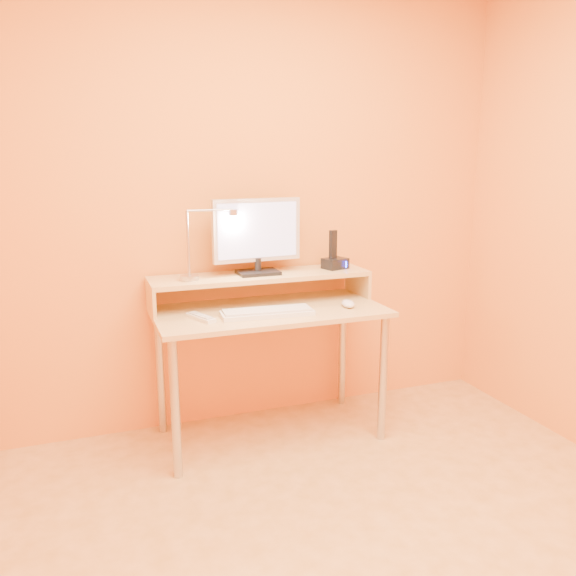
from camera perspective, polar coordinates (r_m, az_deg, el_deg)
name	(u,v)px	position (r m, az deg, el deg)	size (l,w,h in m)	color
wall_back	(251,203)	(3.21, -3.74, 8.47)	(3.00, 0.04, 2.50)	orange
desk_leg_fl	(175,409)	(2.77, -11.19, -11.80)	(0.04, 0.04, 0.69)	#B3B4B8
desk_leg_fr	(383,379)	(3.11, 9.47, -8.94)	(0.04, 0.04, 0.69)	#B3B4B8
desk_leg_bl	(160,373)	(3.23, -12.64, -8.26)	(0.04, 0.04, 0.69)	#B3B4B8
desk_leg_br	(342,350)	(3.53, 5.45, -6.19)	(0.04, 0.04, 0.69)	#B3B4B8
desk_lower	(270,311)	(3.00, -1.85, -2.33)	(1.20, 0.60, 0.03)	#E1AF69
shelf_riser_left	(151,299)	(3.00, -13.56, -1.11)	(0.02, 0.30, 0.14)	#E1AF69
shelf_riser_right	(358,283)	(3.34, 6.98, 0.54)	(0.02, 0.30, 0.14)	#E1AF69
desk_shelf	(261,276)	(3.10, -2.75, 1.20)	(1.20, 0.30, 0.03)	#E1AF69
monitor_foot	(258,272)	(3.09, -3.02, 1.57)	(0.22, 0.16, 0.02)	black
monitor_neck	(258,264)	(3.09, -3.03, 2.37)	(0.04, 0.04, 0.07)	black
monitor_panel	(257,230)	(3.07, -3.13, 5.80)	(0.49, 0.04, 0.34)	silver
monitor_back	(256,230)	(3.09, -3.26, 5.85)	(0.44, 0.01, 0.29)	black
monitor_screen	(258,230)	(3.05, -3.03, 5.76)	(0.45, 0.00, 0.29)	#BDBFFF
lamp_base	(189,278)	(2.98, -9.84, 1.02)	(0.10, 0.10, 0.03)	#B3B4B8
lamp_post	(188,243)	(2.95, -9.97, 4.41)	(0.01, 0.01, 0.33)	#B3B4B8
lamp_arm	(210,210)	(2.95, -7.78, 7.72)	(0.01, 0.01, 0.24)	#B3B4B8
lamp_head	(233,212)	(2.98, -5.50, 7.54)	(0.04, 0.04, 0.03)	#B3B4B8
lamp_bulb	(233,215)	(2.98, -5.49, 7.23)	(0.03, 0.03, 0.00)	#FFEAC6
phone_dock	(335,263)	(3.25, 4.73, 2.47)	(0.13, 0.10, 0.06)	black
phone_handset	(333,244)	(3.23, 4.52, 4.37)	(0.04, 0.03, 0.16)	black
phone_led	(346,264)	(3.23, 5.83, 2.36)	(0.01, 0.00, 0.04)	#1E3AFF
keyboard	(267,313)	(2.87, -2.09, -2.52)	(0.47, 0.15, 0.02)	white
mouse	(348,304)	(3.04, 6.03, -1.56)	(0.06, 0.11, 0.04)	white
remote_control	(201,318)	(2.83, -8.71, -2.95)	(0.05, 0.19, 0.02)	white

